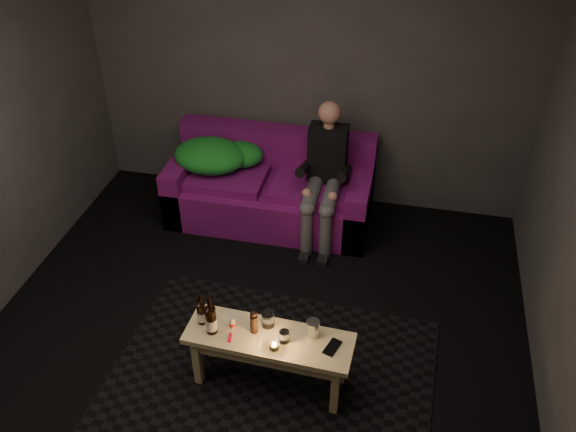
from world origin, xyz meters
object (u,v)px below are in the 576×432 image
object	(u,v)px
steel_cup	(313,328)
person	(324,172)
coffee_table	(269,345)
sofa	(271,190)
beer_bottle_a	(202,312)
beer_bottle_b	(211,319)

from	to	relation	value
steel_cup	person	bearing A→B (deg)	97.36
person	coffee_table	world-z (taller)	person
sofa	beer_bottle_a	xyz separation A→B (m)	(-0.01, -1.89, 0.26)
beer_bottle_b	steel_cup	distance (m)	0.66
sofa	beer_bottle_b	world-z (taller)	sofa
sofa	steel_cup	distance (m)	1.99
sofa	coffee_table	xyz separation A→B (m)	(0.45, -1.92, 0.09)
beer_bottle_a	coffee_table	bearing A→B (deg)	-3.46
person	beer_bottle_a	size ratio (longest dim) A/B	4.88
sofa	beer_bottle_a	bearing A→B (deg)	-90.20
coffee_table	steel_cup	distance (m)	0.32
sofa	steel_cup	size ratio (longest dim) A/B	15.13
coffee_table	steel_cup	world-z (taller)	steel_cup
person	beer_bottle_a	distance (m)	1.82
person	beer_bottle_a	bearing A→B (deg)	-106.55
beer_bottle_a	beer_bottle_b	size ratio (longest dim) A/B	0.83
coffee_table	beer_bottle_a	size ratio (longest dim) A/B	4.46
steel_cup	sofa	bearing A→B (deg)	111.59
sofa	beer_bottle_b	xyz separation A→B (m)	(0.08, -1.95, 0.28)
sofa	coffee_table	distance (m)	1.97
coffee_table	person	bearing A→B (deg)	88.17
person	coffee_table	xyz separation A→B (m)	(-0.06, -1.77, -0.26)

